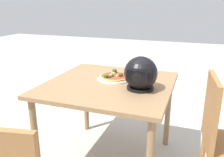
{
  "coord_description": "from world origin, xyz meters",
  "views": [
    {
      "loc": [
        -0.64,
        1.68,
        1.34
      ],
      "look_at": [
        -0.0,
        -0.05,
        0.75
      ],
      "focal_mm": 38.26,
      "sensor_mm": 36.0,
      "label": 1
    }
  ],
  "objects_px": {
    "pizza": "(114,76)",
    "motorcycle_helmet": "(141,74)",
    "chair_side": "(223,136)",
    "dining_table": "(109,93)"
  },
  "relations": [
    {
      "from": "chair_side",
      "to": "motorcycle_helmet",
      "type": "bearing_deg",
      "value": -9.12
    },
    {
      "from": "dining_table",
      "to": "chair_side",
      "type": "distance_m",
      "value": 0.87
    },
    {
      "from": "dining_table",
      "to": "motorcycle_helmet",
      "type": "bearing_deg",
      "value": 167.56
    },
    {
      "from": "pizza",
      "to": "chair_side",
      "type": "height_order",
      "value": "chair_side"
    },
    {
      "from": "dining_table",
      "to": "pizza",
      "type": "height_order",
      "value": "pizza"
    },
    {
      "from": "motorcycle_helmet",
      "to": "chair_side",
      "type": "relative_size",
      "value": 0.27
    },
    {
      "from": "dining_table",
      "to": "motorcycle_helmet",
      "type": "xyz_separation_m",
      "value": [
        -0.26,
        0.06,
        0.2
      ]
    },
    {
      "from": "motorcycle_helmet",
      "to": "chair_side",
      "type": "height_order",
      "value": "motorcycle_helmet"
    },
    {
      "from": "motorcycle_helmet",
      "to": "pizza",
      "type": "bearing_deg",
      "value": -31.47
    },
    {
      "from": "pizza",
      "to": "motorcycle_helmet",
      "type": "relative_size",
      "value": 1.03
    }
  ]
}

